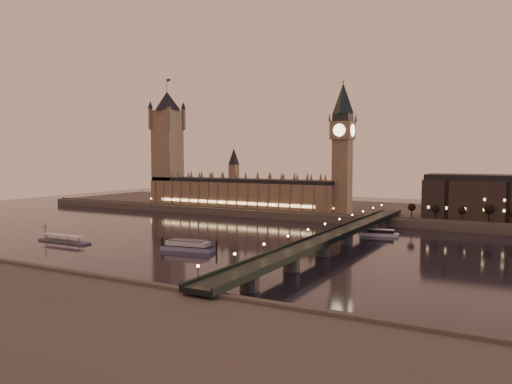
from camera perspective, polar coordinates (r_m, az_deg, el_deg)
ground at (r=319.70m, az=-6.75°, el=-5.08°), size 700.00×700.00×0.00m
far_embankment at (r=451.43m, az=8.69°, el=-2.02°), size 560.00×130.00×6.00m
palace_of_westminster at (r=439.98m, az=-1.88°, el=0.31°), size 180.00×26.62×52.00m
victoria_tower at (r=484.80m, az=-10.09°, el=5.81°), size 31.68×31.68×118.00m
big_ben at (r=399.57m, az=9.86°, el=5.92°), size 17.68×17.68×104.00m
westminster_bridge at (r=276.52m, az=8.97°, el=-5.40°), size 13.20×260.00×15.30m
bare_tree_0 at (r=374.55m, az=17.58°, el=-1.67°), size 5.57×5.57×11.33m
bare_tree_1 at (r=371.77m, az=20.05°, el=-1.77°), size 5.57×5.57×11.33m
bare_tree_2 at (r=369.70m, az=22.55°, el=-1.87°), size 5.57×5.57×11.33m
bare_tree_3 at (r=368.34m, az=25.08°, el=-1.96°), size 5.57×5.57×11.33m
cruise_boat_b at (r=329.04m, az=13.91°, el=-4.57°), size 24.79×10.62×4.45m
moored_barge at (r=273.43m, az=-7.82°, el=-6.11°), size 33.36×12.83×6.20m
pontoon_pier at (r=317.98m, az=-21.10°, el=-5.18°), size 38.30×6.38×10.21m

